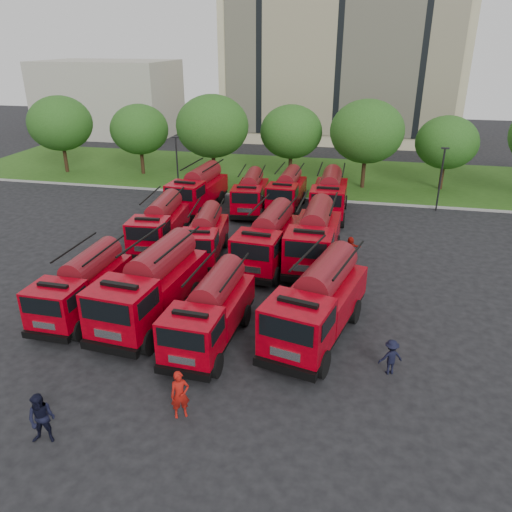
{
  "coord_description": "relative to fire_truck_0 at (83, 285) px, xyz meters",
  "views": [
    {
      "loc": [
        5.93,
        -23.51,
        12.85
      ],
      "look_at": [
        0.57,
        1.11,
        1.8
      ],
      "focal_mm": 35.0,
      "sensor_mm": 36.0,
      "label": 1
    }
  ],
  "objects": [
    {
      "name": "fire_truck_10",
      "position": [
        7.33,
        18.89,
        -0.01
      ],
      "size": [
        2.58,
        6.67,
        3.01
      ],
      "rotation": [
        0.0,
        0.0,
        -0.03
      ],
      "color": "black",
      "rests_on": "ground"
    },
    {
      "name": "firefighter_0",
      "position": [
        7.38,
        -6.21,
        -1.53
      ],
      "size": [
        0.86,
        0.8,
        1.92
      ],
      "primitive_type": "imported",
      "rotation": [
        0.0,
        0.0,
        0.53
      ],
      "color": "#97110B",
      "rests_on": "ground"
    },
    {
      "name": "fire_truck_2",
      "position": [
        7.02,
        -1.15,
        0.03
      ],
      "size": [
        2.8,
        6.92,
        3.1
      ],
      "rotation": [
        0.0,
        0.0,
        -0.06
      ],
      "color": "black",
      "rests_on": "ground"
    },
    {
      "name": "ground",
      "position": [
        7.25,
        3.67,
        -1.53
      ],
      "size": [
        140.0,
        140.0,
        0.0
      ],
      "primitive_type": "plane",
      "color": "black",
      "rests_on": "ground"
    },
    {
      "name": "tree_4",
      "position": [
        13.25,
        26.17,
        3.69
      ],
      "size": [
        6.55,
        6.55,
        8.01
      ],
      "color": "#382314",
      "rests_on": "ground"
    },
    {
      "name": "firefighter_1",
      "position": [
        3.24,
        -8.42,
        -1.53
      ],
      "size": [
        1.04,
        0.7,
        1.96
      ],
      "primitive_type": "imported",
      "rotation": [
        0.0,
        0.0,
        0.2
      ],
      "color": "black",
      "rests_on": "ground"
    },
    {
      "name": "fire_truck_0",
      "position": [
        0.0,
        0.0,
        0.0
      ],
      "size": [
        2.57,
        6.71,
        3.03
      ],
      "rotation": [
        0.0,
        0.0,
        -0.02
      ],
      "color": "black",
      "rests_on": "ground"
    },
    {
      "name": "tree_3",
      "position": [
        6.25,
        27.67,
        3.16
      ],
      "size": [
        5.88,
        5.88,
        7.19
      ],
      "color": "#382314",
      "rests_on": "ground"
    },
    {
      "name": "lawn",
      "position": [
        7.25,
        29.67,
        -1.47
      ],
      "size": [
        70.0,
        16.0,
        0.12
      ],
      "primitive_type": "cube",
      "color": "#214813",
      "rests_on": "ground"
    },
    {
      "name": "fire_truck_1",
      "position": [
        3.61,
        0.19,
        0.27
      ],
      "size": [
        3.47,
        8.08,
        3.58
      ],
      "rotation": [
        0.0,
        0.0,
        -0.1
      ],
      "color": "black",
      "rests_on": "ground"
    },
    {
      "name": "lamp_post_1",
      "position": [
        19.25,
        20.87,
        1.37
      ],
      "size": [
        0.6,
        0.25,
        5.11
      ],
      "color": "black",
      "rests_on": "ground"
    },
    {
      "name": "fire_truck_11",
      "position": [
        10.81,
        17.92,
        0.14
      ],
      "size": [
        2.75,
        7.32,
        3.32
      ],
      "rotation": [
        0.0,
        0.0,
        0.01
      ],
      "color": "black",
      "rests_on": "ground"
    },
    {
      "name": "fire_truck_3",
      "position": [
        11.69,
        0.29,
        0.26
      ],
      "size": [
        4.42,
        8.19,
        3.54
      ],
      "rotation": [
        0.0,
        0.0,
        -0.24
      ],
      "color": "black",
      "rests_on": "ground"
    },
    {
      "name": "fire_truck_7",
      "position": [
        10.63,
        8.53,
        0.23
      ],
      "size": [
        2.97,
        7.74,
        3.49
      ],
      "rotation": [
        0.0,
        0.0,
        -0.02
      ],
      "color": "black",
      "rests_on": "ground"
    },
    {
      "name": "firefighter_4",
      "position": [
        3.14,
        1.47,
        -1.53
      ],
      "size": [
        0.98,
        0.93,
        1.69
      ],
      "primitive_type": "imported",
      "rotation": [
        0.0,
        0.0,
        2.49
      ],
      "color": "black",
      "rests_on": "ground"
    },
    {
      "name": "firefighter_2",
      "position": [
        12.17,
        -2.29,
        -1.53
      ],
      "size": [
        0.72,
        1.13,
        1.84
      ],
      "primitive_type": "imported",
      "rotation": [
        0.0,
        0.0,
        1.47
      ],
      "color": "#97110B",
      "rests_on": "ground"
    },
    {
      "name": "fire_truck_8",
      "position": [
        0.38,
        17.08,
        0.16
      ],
      "size": [
        3.15,
        7.54,
        3.35
      ],
      "rotation": [
        0.0,
        0.0,
        -0.08
      ],
      "color": "black",
      "rests_on": "ground"
    },
    {
      "name": "fire_truck_6",
      "position": [
        7.93,
        7.73,
        0.16
      ],
      "size": [
        3.19,
        7.54,
        3.35
      ],
      "rotation": [
        0.0,
        0.0,
        -0.09
      ],
      "color": "black",
      "rests_on": "ground"
    },
    {
      "name": "firefighter_3",
      "position": [
        14.97,
        -1.92,
        -1.53
      ],
      "size": [
        1.14,
        0.87,
        1.58
      ],
      "primitive_type": "imported",
      "rotation": [
        0.0,
        0.0,
        3.52
      ],
      "color": "black",
      "rests_on": "ground"
    },
    {
      "name": "tree_1",
      "position": [
        -8.75,
        26.67,
        3.02
      ],
      "size": [
        5.71,
        5.71,
        6.98
      ],
      "color": "#382314",
      "rests_on": "ground"
    },
    {
      "name": "fire_truck_4",
      "position": [
        0.37,
        9.12,
        0.05
      ],
      "size": [
        2.97,
        7.04,
        3.12
      ],
      "rotation": [
        0.0,
        0.0,
        0.08
      ],
      "color": "black",
      "rests_on": "ground"
    },
    {
      "name": "firefighter_5",
      "position": [
        12.82,
        9.62,
        -1.53
      ],
      "size": [
        1.44,
        0.74,
        1.49
      ],
      "primitive_type": "imported",
      "rotation": [
        0.0,
        0.0,
        3.25
      ],
      "color": "#97110B",
      "rests_on": "ground"
    },
    {
      "name": "tree_5",
      "position": [
        20.25,
        27.17,
        2.82
      ],
      "size": [
        5.46,
        5.46,
        6.68
      ],
      "color": "#382314",
      "rests_on": "ground"
    },
    {
      "name": "curb",
      "position": [
        7.25,
        21.57,
        -1.46
      ],
      "size": [
        70.0,
        0.3,
        0.14
      ],
      "primitive_type": "cube",
      "color": "gray",
      "rests_on": "ground"
    },
    {
      "name": "tree_0",
      "position": [
        -16.75,
        25.67,
        3.49
      ],
      "size": [
        6.3,
        6.3,
        7.7
      ],
      "color": "#382314",
      "rests_on": "ground"
    },
    {
      "name": "lamp_post_0",
      "position": [
        -2.75,
        20.87,
        1.37
      ],
      "size": [
        0.6,
        0.25,
        5.11
      ],
      "color": "black",
      "rests_on": "ground"
    },
    {
      "name": "fire_truck_5",
      "position": [
        3.82,
        8.04,
        -0.07
      ],
      "size": [
        2.99,
        6.58,
        2.89
      ],
      "rotation": [
        0.0,
        0.0,
        0.13
      ],
      "color": "black",
      "rests_on": "ground"
    },
    {
      "name": "fire_truck_9",
      "position": [
        4.59,
        17.57,
        -0.02
      ],
      "size": [
        2.87,
        6.75,
        2.99
      ],
      "rotation": [
        0.0,
        0.0,
        0.09
      ],
      "color": "black",
      "rests_on": "ground"
    },
    {
      "name": "side_building",
      "position": [
        -22.75,
        47.67,
        3.47
      ],
      "size": [
        18.0,
        12.0,
        10.0
      ],
      "primitive_type": "cube",
      "color": "#A19E8F",
      "rests_on": "ground"
    },
    {
      "name": "apartment_building",
      "position": [
        9.25,
        51.61,
        10.97
      ],
      "size": [
        30.0,
        14.18,
        25.0
      ],
      "color": "beige",
      "rests_on": "ground"
    },
    {
      "name": "tree_2",
      "position": [
        -0.75,
        25.17,
        3.83
      ],
      "size": [
        6.72,
        6.72,
        8.22
      ],
      "color": "#382314",
      "rests_on": "ground"
    }
  ]
}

